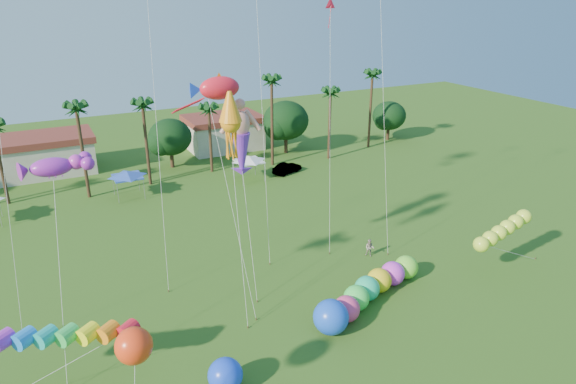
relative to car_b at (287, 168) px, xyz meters
name	(u,v)px	position (x,y,z in m)	size (l,w,h in m)	color
tree_line	(192,135)	(-9.63, 7.85, 3.62)	(69.46, 8.91, 11.00)	#3A2819
buildings_row	(131,147)	(-16.28, 13.86, 1.34)	(35.00, 7.00, 4.00)	beige
tent_row	(128,175)	(-19.19, 0.19, 2.09)	(31.00, 4.00, 0.60)	white
car_b	(287,168)	(0.00, 0.00, 0.00)	(1.40, 4.01, 1.32)	#4C4C54
spectator_b	(370,248)	(-3.44, -22.46, 0.12)	(0.76, 0.59, 1.56)	#A8978C
caterpillar_inflatable	(365,293)	(-8.06, -28.37, 0.35)	(11.52, 5.80, 2.40)	#E03B7B
blue_ball	(225,375)	(-20.09, -31.81, 0.35)	(2.02, 2.02, 2.02)	blue
rainbow_tube	(94,340)	(-26.41, -27.81, 2.25)	(10.13, 4.37, 3.43)	red
green_worm	(481,244)	(2.09, -29.31, 2.32)	(10.16, 3.79, 3.72)	#CCF336
orange_ball_kite	(134,346)	(-25.04, -33.71, 5.49)	(1.77, 1.77, 7.03)	#FF3B14
merman_kite	(241,143)	(-14.17, -20.53, 10.39)	(2.72, 5.18, 13.80)	tan
fish_kite	(220,88)	(-15.78, -20.99, 14.57)	(4.22, 6.26, 16.12)	red
squid_kite	(231,123)	(-15.82, -22.94, 12.60)	(1.80, 5.03, 15.45)	orange
lobster_kite	(52,167)	(-26.94, -23.45, 11.38)	(4.54, 6.33, 12.83)	purple
delta_kite_red	(330,11)	(-4.86, -17.22, 19.20)	(2.07, 3.65, 20.90)	red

